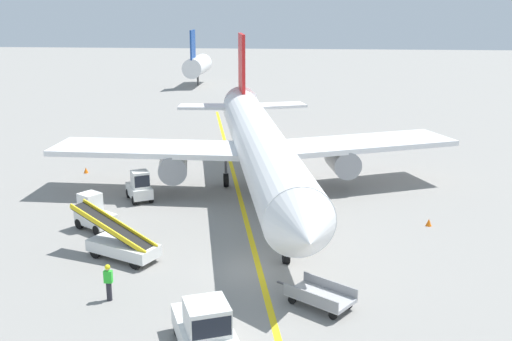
% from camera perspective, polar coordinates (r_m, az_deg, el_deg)
% --- Properties ---
extents(ground_plane, '(300.00, 300.00, 0.00)m').
position_cam_1_polar(ground_plane, '(29.85, 0.21, -9.46)').
color(ground_plane, gray).
extents(taxi_line_yellow, '(15.97, 78.51, 0.01)m').
position_cam_1_polar(taxi_line_yellow, '(34.50, -0.63, -5.90)').
color(taxi_line_yellow, yellow).
rests_on(taxi_line_yellow, ground).
extents(airliner, '(28.06, 35.14, 10.10)m').
position_cam_1_polar(airliner, '(40.95, 0.29, 2.56)').
color(airliner, white).
rests_on(airliner, ground).
extents(pushback_tug, '(3.11, 4.05, 2.20)m').
position_cam_1_polar(pushback_tug, '(23.18, -4.86, -14.60)').
color(pushback_tug, silver).
rests_on(pushback_tug, ground).
extents(baggage_tug_near_wing, '(2.31, 2.73, 2.10)m').
position_cam_1_polar(baggage_tug_near_wing, '(40.39, -10.96, -1.57)').
color(baggage_tug_near_wing, silver).
rests_on(baggage_tug_near_wing, ground).
extents(baggage_tug_by_cargo_door, '(2.72, 2.42, 2.10)m').
position_cam_1_polar(baggage_tug_by_cargo_door, '(36.02, -15.11, -3.95)').
color(baggage_tug_by_cargo_door, silver).
rests_on(baggage_tug_by_cargo_door, ground).
extents(belt_loader_forward_hold, '(5.06, 3.25, 2.59)m').
position_cam_1_polar(belt_loader_forward_hold, '(31.65, -12.64, -6.82)').
color(belt_loader_forward_hold, silver).
rests_on(belt_loader_forward_hold, ground).
extents(baggage_cart_loaded, '(3.54, 2.89, 0.94)m').
position_cam_1_polar(baggage_cart_loaded, '(26.57, 6.06, -11.75)').
color(baggage_cart_loaded, '#A5A5A8').
rests_on(baggage_cart_loaded, ground).
extents(ground_crew_marshaller, '(0.36, 0.24, 1.70)m').
position_cam_1_polar(ground_crew_marshaller, '(27.48, -13.80, -10.14)').
color(ground_crew_marshaller, '#26262D').
rests_on(ground_crew_marshaller, ground).
extents(safety_cone_nose_left, '(0.36, 0.36, 0.44)m').
position_cam_1_polar(safety_cone_nose_left, '(48.18, -15.80, 0.03)').
color(safety_cone_nose_left, orange).
rests_on(safety_cone_nose_left, ground).
extents(safety_cone_nose_right, '(0.36, 0.36, 0.44)m').
position_cam_1_polar(safety_cone_nose_right, '(45.24, 0.24, -0.37)').
color(safety_cone_nose_right, orange).
rests_on(safety_cone_nose_right, ground).
extents(safety_cone_wingtip_left, '(0.36, 0.36, 0.44)m').
position_cam_1_polar(safety_cone_wingtip_left, '(36.87, 16.05, -4.73)').
color(safety_cone_wingtip_left, orange).
rests_on(safety_cone_wingtip_left, ground).
extents(distant_aircraft_far_left, '(3.00, 10.10, 8.80)m').
position_cam_1_polar(distant_aircraft_far_left, '(97.05, -5.58, 9.90)').
color(distant_aircraft_far_left, silver).
rests_on(distant_aircraft_far_left, ground).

